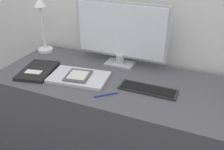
% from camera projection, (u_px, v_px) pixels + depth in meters
% --- Properties ---
extents(desk, '(1.50, 0.61, 0.70)m').
position_uv_depth(desk, '(118.00, 127.00, 1.64)').
color(desk, '#4C4C51').
rests_on(desk, ground_plane).
extents(monitor, '(0.61, 0.11, 0.41)m').
position_uv_depth(monitor, '(121.00, 33.00, 1.57)').
color(monitor, '#B7B7BC').
rests_on(monitor, desk).
extents(keyboard, '(0.32, 0.10, 0.01)m').
position_uv_depth(keyboard, '(148.00, 89.00, 1.37)').
color(keyboard, '#282828').
rests_on(keyboard, desk).
extents(laptop, '(0.37, 0.25, 0.02)m').
position_uv_depth(laptop, '(79.00, 77.00, 1.49)').
color(laptop, '#BCBCC1').
rests_on(laptop, desk).
extents(ereader, '(0.16, 0.18, 0.01)m').
position_uv_depth(ereader, '(78.00, 76.00, 1.48)').
color(ereader, '#4C4C51').
rests_on(ereader, laptop).
extents(desk_lamp, '(0.11, 0.11, 0.39)m').
position_uv_depth(desk_lamp, '(42.00, 21.00, 1.76)').
color(desk_lamp, white).
rests_on(desk_lamp, desk).
extents(notebook, '(0.24, 0.31, 0.02)m').
position_uv_depth(notebook, '(38.00, 71.00, 1.56)').
color(notebook, black).
rests_on(notebook, desk).
extents(pen, '(0.10, 0.09, 0.01)m').
position_uv_depth(pen, '(106.00, 95.00, 1.33)').
color(pen, navy).
rests_on(pen, desk).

